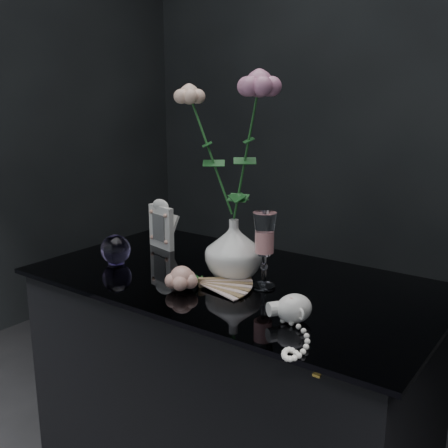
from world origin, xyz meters
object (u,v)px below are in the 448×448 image
Objects in this scene: vase at (234,249)px; wine_glass at (264,251)px; loose_rose at (182,278)px; pearl_jar at (294,307)px; picture_frame at (161,224)px; paperweight at (116,249)px.

wine_glass reaches higher than vase.
vase is 0.88× the size of loose_rose.
wine_glass is at bearing 174.33° from pearl_jar.
picture_frame is 1.85× the size of paperweight.
vase is 0.82× the size of wine_glass.
paperweight is 0.37× the size of pearl_jar.
pearl_jar is at bearing -40.88° from wine_glass.
picture_frame is at bearing 91.18° from paperweight.
picture_frame is at bearing 126.31° from loose_rose.
vase is 1.86× the size of paperweight.
pearl_jar is (0.31, -0.00, 0.00)m from loose_rose.
wine_glass is 1.22× the size of picture_frame.
paperweight is 0.59m from pearl_jar.
picture_frame is 0.87× the size of loose_rose.
vase is at bearing -174.92° from pearl_jar.
loose_rose is at bearing -145.53° from pearl_jar.
wine_glass is 0.44m from paperweight.
vase and picture_frame have the same top height.
wine_glass is at bearing -7.32° from vase.
picture_frame reaches higher than paperweight.
loose_rose is at bearing -109.97° from vase.
picture_frame reaches higher than pearl_jar.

